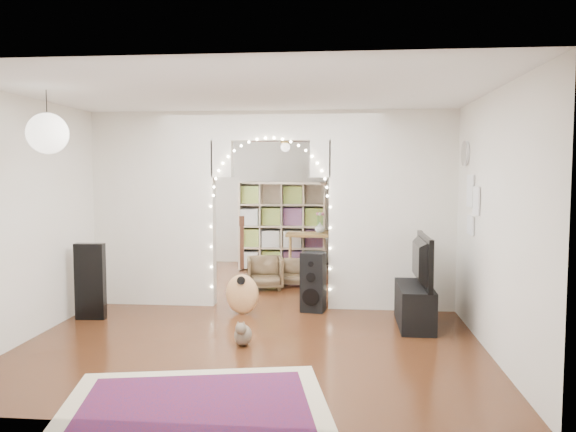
# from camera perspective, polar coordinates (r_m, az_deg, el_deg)

# --- Properties ---
(floor) EXTENTS (7.50, 7.50, 0.00)m
(floor) POSITION_cam_1_polar(r_m,az_deg,el_deg) (7.96, -1.71, -9.10)
(floor) COLOR black
(floor) RESTS_ON ground
(ceiling) EXTENTS (5.00, 7.50, 0.02)m
(ceiling) POSITION_cam_1_polar(r_m,az_deg,el_deg) (7.78, -1.75, 10.61)
(ceiling) COLOR white
(ceiling) RESTS_ON wall_back
(wall_back) EXTENTS (5.00, 0.02, 2.70)m
(wall_back) POSITION_cam_1_polar(r_m,az_deg,el_deg) (11.48, 0.60, 1.91)
(wall_back) COLOR silver
(wall_back) RESTS_ON floor
(wall_front) EXTENTS (5.00, 0.02, 2.70)m
(wall_front) POSITION_cam_1_polar(r_m,az_deg,el_deg) (4.08, -8.31, -2.94)
(wall_front) COLOR silver
(wall_front) RESTS_ON floor
(wall_left) EXTENTS (0.02, 7.50, 2.70)m
(wall_left) POSITION_cam_1_polar(r_m,az_deg,el_deg) (8.44, -18.82, 0.71)
(wall_left) COLOR silver
(wall_left) RESTS_ON floor
(wall_right) EXTENTS (0.02, 7.50, 2.70)m
(wall_right) POSITION_cam_1_polar(r_m,az_deg,el_deg) (7.85, 16.70, 0.49)
(wall_right) COLOR silver
(wall_right) RESTS_ON floor
(divider_wall) EXTENTS (5.00, 0.20, 2.70)m
(divider_wall) POSITION_cam_1_polar(r_m,az_deg,el_deg) (7.75, -1.73, 1.19)
(divider_wall) COLOR silver
(divider_wall) RESTS_ON floor
(fairy_lights) EXTENTS (1.64, 0.04, 1.60)m
(fairy_lights) POSITION_cam_1_polar(r_m,az_deg,el_deg) (7.62, -1.86, 2.07)
(fairy_lights) COLOR #FFEABF
(fairy_lights) RESTS_ON divider_wall
(window) EXTENTS (0.04, 1.20, 1.40)m
(window) POSITION_cam_1_polar(r_m,az_deg,el_deg) (10.09, -14.49, 2.25)
(window) COLOR white
(window) RESTS_ON wall_left
(wall_clock) EXTENTS (0.03, 0.31, 0.31)m
(wall_clock) POSITION_cam_1_polar(r_m,az_deg,el_deg) (7.24, 17.61, 6.09)
(wall_clock) COLOR white
(wall_clock) RESTS_ON wall_right
(picture_frames) EXTENTS (0.02, 0.50, 0.70)m
(picture_frames) POSITION_cam_1_polar(r_m,az_deg,el_deg) (6.86, 18.19, 1.16)
(picture_frames) COLOR white
(picture_frames) RESTS_ON wall_right
(paper_lantern) EXTENTS (0.40, 0.40, 0.40)m
(paper_lantern) POSITION_cam_1_polar(r_m,az_deg,el_deg) (6.02, -23.24, 7.72)
(paper_lantern) COLOR white
(paper_lantern) RESTS_ON ceiling
(ceiling_fan) EXTENTS (1.10, 1.10, 0.30)m
(ceiling_fan) POSITION_cam_1_polar(r_m,az_deg,el_deg) (9.74, -0.27, 7.62)
(ceiling_fan) COLOR gold
(ceiling_fan) RESTS_ON ceiling
(area_rug) EXTENTS (2.38, 1.97, 0.02)m
(area_rug) POSITION_cam_1_polar(r_m,az_deg,el_deg) (4.81, -9.43, -18.40)
(area_rug) COLOR maroon
(area_rug) RESTS_ON floor
(guitar_case) EXTENTS (0.38, 0.14, 0.97)m
(guitar_case) POSITION_cam_1_polar(r_m,az_deg,el_deg) (7.59, -19.44, -6.28)
(guitar_case) COLOR black
(guitar_case) RESTS_ON floor
(acoustic_guitar) EXTENTS (0.47, 0.31, 1.10)m
(acoustic_guitar) POSITION_cam_1_polar(r_m,az_deg,el_deg) (7.44, -4.69, -6.30)
(acoustic_guitar) COLOR tan
(acoustic_guitar) RESTS_ON floor
(tabby_cat) EXTENTS (0.19, 0.45, 0.30)m
(tabby_cat) POSITION_cam_1_polar(r_m,az_deg,el_deg) (6.22, -4.62, -11.88)
(tabby_cat) COLOR brown
(tabby_cat) RESTS_ON floor
(floor_speaker) EXTENTS (0.35, 0.32, 0.80)m
(floor_speaker) POSITION_cam_1_polar(r_m,az_deg,el_deg) (7.58, 2.57, -6.73)
(floor_speaker) COLOR black
(floor_speaker) RESTS_ON floor
(media_console) EXTENTS (0.41, 1.00, 0.50)m
(media_console) POSITION_cam_1_polar(r_m,az_deg,el_deg) (7.07, 12.73, -8.88)
(media_console) COLOR black
(media_console) RESTS_ON floor
(tv) EXTENTS (0.15, 1.08, 0.62)m
(tv) POSITION_cam_1_polar(r_m,az_deg,el_deg) (6.96, 12.81, -4.40)
(tv) COLOR black
(tv) RESTS_ON media_console
(bookcase) EXTENTS (1.69, 0.84, 1.68)m
(bookcase) POSITION_cam_1_polar(r_m,az_deg,el_deg) (10.70, -0.58, -1.02)
(bookcase) COLOR tan
(bookcase) RESTS_ON floor
(dining_table) EXTENTS (1.20, 0.81, 0.76)m
(dining_table) POSITION_cam_1_polar(r_m,az_deg,el_deg) (10.38, 3.25, -2.08)
(dining_table) COLOR brown
(dining_table) RESTS_ON floor
(flower_vase) EXTENTS (0.18, 0.18, 0.19)m
(flower_vase) POSITION_cam_1_polar(r_m,az_deg,el_deg) (10.36, 3.25, -1.15)
(flower_vase) COLOR white
(flower_vase) RESTS_ON dining_table
(dining_chair_left) EXTENTS (0.51, 0.52, 0.44)m
(dining_chair_left) POSITION_cam_1_polar(r_m,az_deg,el_deg) (9.29, 0.52, -5.75)
(dining_chair_left) COLOR brown
(dining_chair_left) RESTS_ON floor
(dining_chair_right) EXTENTS (0.65, 0.66, 0.52)m
(dining_chair_right) POSITION_cam_1_polar(r_m,az_deg,el_deg) (9.04, -2.36, -5.79)
(dining_chair_right) COLOR brown
(dining_chair_right) RESTS_ON floor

